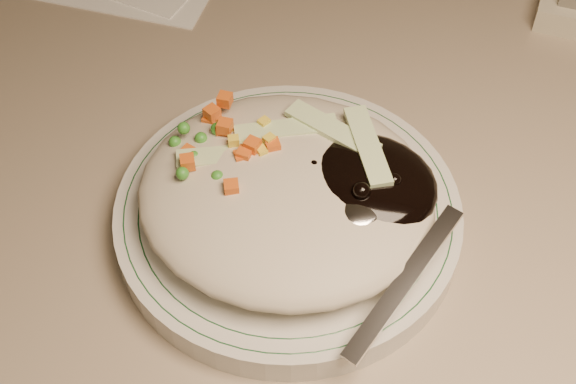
# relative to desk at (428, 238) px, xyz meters

# --- Properties ---
(desk) EXTENTS (1.40, 0.70, 0.74)m
(desk) POSITION_rel_desk_xyz_m (0.00, 0.00, 0.00)
(desk) COLOR gray
(desk) RESTS_ON ground
(plate) EXTENTS (0.23, 0.23, 0.02)m
(plate) POSITION_rel_desk_xyz_m (-0.10, -0.16, 0.21)
(plate) COLOR silver
(plate) RESTS_ON desk
(plate_rim) EXTENTS (0.22, 0.22, 0.00)m
(plate_rim) POSITION_rel_desk_xyz_m (-0.10, -0.16, 0.22)
(plate_rim) COLOR #144723
(plate_rim) RESTS_ON plate
(meal) EXTENTS (0.21, 0.19, 0.05)m
(meal) POSITION_rel_desk_xyz_m (-0.10, -0.16, 0.24)
(meal) COLOR #B7AD94
(meal) RESTS_ON plate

